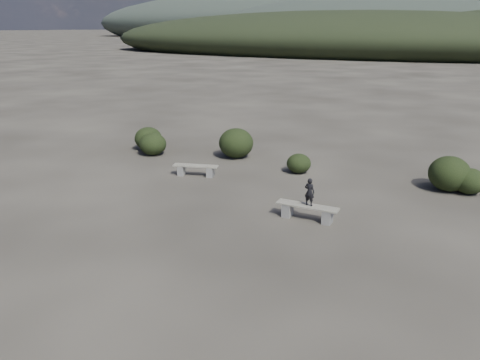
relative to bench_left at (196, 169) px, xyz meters
The scene contains 10 objects.
ground 6.74m from the bench_left, 64.13° to the right, with size 1200.00×1200.00×0.00m, color #292520.
bench_left is the anchor object (origin of this frame).
bench_right 5.75m from the bench_left, 20.68° to the right, with size 1.91×0.48×0.47m.
seated_person 5.83m from the bench_left, 20.50° to the right, with size 0.31×0.20×0.85m, color black.
shrub_a 3.88m from the bench_left, 153.43° to the left, with size 1.21×1.21×0.99m, color black.
shrub_b 3.17m from the bench_left, 88.77° to the left, with size 1.53×1.53×1.31m, color black.
shrub_c 4.10m from the bench_left, 34.58° to the left, with size 0.96×0.96×0.77m, color black.
shrub_d 9.30m from the bench_left, 18.14° to the left, with size 1.42×1.42×1.25m, color black.
shrub_e 9.93m from the bench_left, 16.86° to the left, with size 1.08×1.08×0.90m, color black.
shrub_f 4.86m from the bench_left, 150.89° to the left, with size 1.28×1.28×1.08m, color black.
Camera 1 is at (6.91, -8.43, 5.58)m, focal length 35.00 mm.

